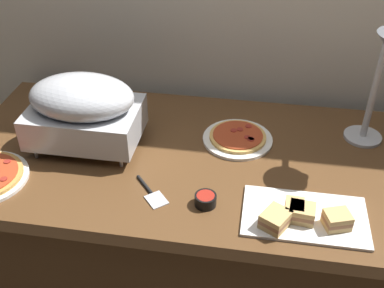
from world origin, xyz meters
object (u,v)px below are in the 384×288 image
at_px(chafing_dish, 83,109).
at_px(sauce_cup_near, 206,200).
at_px(pizza_plate_center, 238,138).
at_px(serving_spatula, 151,192).
at_px(sandwich_platter, 303,216).

distance_m(chafing_dish, sauce_cup_near, 0.55).
relative_size(pizza_plate_center, serving_spatula, 1.72).
relative_size(sauce_cup_near, serving_spatula, 0.46).
bearing_deg(sandwich_platter, serving_spatula, 174.22).
relative_size(chafing_dish, serving_spatula, 2.60).
distance_m(sauce_cup_near, serving_spatula, 0.19).
xyz_separation_m(sandwich_platter, sauce_cup_near, (-0.30, 0.03, -0.00)).
bearing_deg(sauce_cup_near, pizza_plate_center, 79.16).
xyz_separation_m(pizza_plate_center, serving_spatula, (-0.25, -0.34, -0.01)).
height_order(chafing_dish, pizza_plate_center, chafing_dish).
bearing_deg(serving_spatula, sandwich_platter, -5.78).
relative_size(sandwich_platter, sauce_cup_near, 5.47).
relative_size(pizza_plate_center, sandwich_platter, 0.69).
height_order(chafing_dish, serving_spatula, chafing_dish).
bearing_deg(sauce_cup_near, serving_spatula, 172.65).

